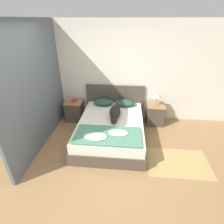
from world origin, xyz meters
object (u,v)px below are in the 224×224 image
at_px(nightstand_left, 75,110).
at_px(pillow_left, 103,102).
at_px(book_stack, 74,101).
at_px(table_lamp, 157,95).
at_px(dog, 115,112).
at_px(bed, 111,129).
at_px(nightstand_right, 155,114).
at_px(pillow_right, 125,103).

bearing_deg(nightstand_left, pillow_left, 0.80).
distance_m(book_stack, table_lamp, 2.21).
height_order(pillow_left, dog, dog).
relative_size(bed, nightstand_right, 3.67).
bearing_deg(nightstand_right, dog, -149.62).
bearing_deg(pillow_left, table_lamp, -1.21).
xyz_separation_m(nightstand_right, pillow_right, (-0.81, 0.01, 0.29)).
xyz_separation_m(nightstand_left, pillow_left, (0.81, 0.01, 0.29)).
bearing_deg(bed, nightstand_right, 35.28).
distance_m(pillow_right, dog, 0.65).
bearing_deg(table_lamp, nightstand_left, 179.53).
distance_m(nightstand_left, nightstand_right, 2.19).
height_order(pillow_right, dog, dog).
xyz_separation_m(nightstand_left, nightstand_right, (2.19, 0.00, 0.00)).
height_order(nightstand_left, table_lamp, table_lamp).
relative_size(nightstand_left, dog, 0.69).
relative_size(dog, table_lamp, 2.17).
bearing_deg(dog, pillow_right, 70.82).
height_order(nightstand_right, pillow_left, pillow_left).
height_order(bed, nightstand_left, nightstand_left).
distance_m(bed, dog, 0.40).
height_order(nightstand_right, book_stack, book_stack).
bearing_deg(table_lamp, bed, -145.35).
bearing_deg(dog, nightstand_left, 152.92).
bearing_deg(nightstand_right, nightstand_left, 180.00).
relative_size(bed, pillow_right, 3.88).
xyz_separation_m(nightstand_left, pillow_right, (1.38, 0.01, 0.29)).
distance_m(bed, nightstand_right, 1.34).
xyz_separation_m(nightstand_left, table_lamp, (2.19, -0.02, 0.56)).
relative_size(nightstand_left, table_lamp, 1.49).
bearing_deg(nightstand_right, pillow_left, 179.53).
bearing_deg(nightstand_left, dog, -27.08).
bearing_deg(table_lamp, nightstand_right, 90.00).
height_order(nightstand_left, nightstand_right, same).
relative_size(nightstand_right, dog, 0.69).
height_order(bed, nightstand_right, nightstand_right).
bearing_deg(nightstand_right, table_lamp, -90.00).
distance_m(bed, book_stack, 1.38).
relative_size(pillow_right, dog, 0.65).
xyz_separation_m(bed, nightstand_left, (-1.10, 0.77, 0.04)).
bearing_deg(nightstand_left, pillow_right, 0.47).
bearing_deg(bed, pillow_right, 69.95).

